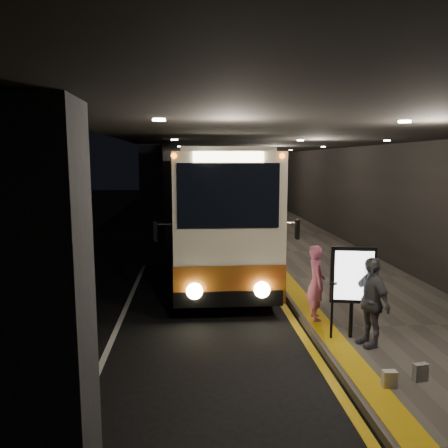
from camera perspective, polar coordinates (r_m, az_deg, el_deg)
name	(u,v)px	position (r m, az deg, el deg)	size (l,w,h in m)	color
ground	(194,294)	(12.78, -3.89, -9.12)	(90.00, 90.00, 0.00)	black
lane_line_white	(148,257)	(17.69, -9.90, -4.27)	(0.12, 50.00, 0.01)	silver
kerb_stripe_yellow	(251,255)	(17.77, 3.57, -4.10)	(0.18, 50.00, 0.01)	gold
sidewalk	(309,253)	(18.24, 11.07, -3.69)	(4.50, 50.00, 0.15)	#514C44
tactile_strip	(263,251)	(17.82, 5.17, -3.59)	(0.50, 50.00, 0.01)	gold
terminal_wall	(366,181)	(18.61, 18.05, 5.38)	(0.10, 50.00, 6.00)	black
support_columns	(152,205)	(16.33, -9.38, 2.51)	(0.80, 24.80, 4.40)	black
canopy	(256,140)	(17.40, 4.20, 10.86)	(9.00, 50.00, 0.40)	black
coach_main	(214,211)	(16.39, -1.35, 1.71)	(2.76, 12.99, 4.03)	beige
coach_second	(205,190)	(29.11, -2.54, 4.42)	(3.00, 12.25, 3.82)	beige
coach_third	(201,181)	(41.83, -3.07, 5.59)	(3.35, 12.25, 3.80)	beige
passenger_boarding	(316,283)	(10.40, 11.95, -7.49)	(0.64, 0.42, 1.75)	#D5638D
passenger_waiting_grey	(370,302)	(9.26, 18.58, -9.58)	(1.05, 0.54, 1.80)	#47474C
bag_polka	(420,372)	(8.41, 24.27, -17.25)	(0.25, 0.11, 0.31)	black
bag_plain	(389,379)	(8.02, 20.80, -18.42)	(0.23, 0.13, 0.29)	#B9B6AE
info_sign	(353,277)	(9.41, 16.48, -6.62)	(0.92, 0.26, 1.93)	black
stanchion_post	(332,311)	(9.45, 13.91, -10.97)	(0.05, 0.05, 1.19)	black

